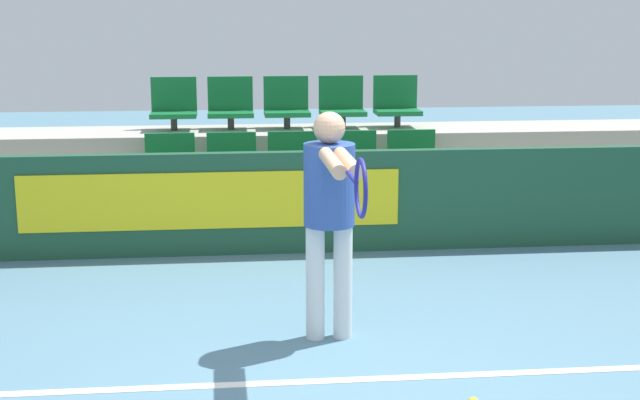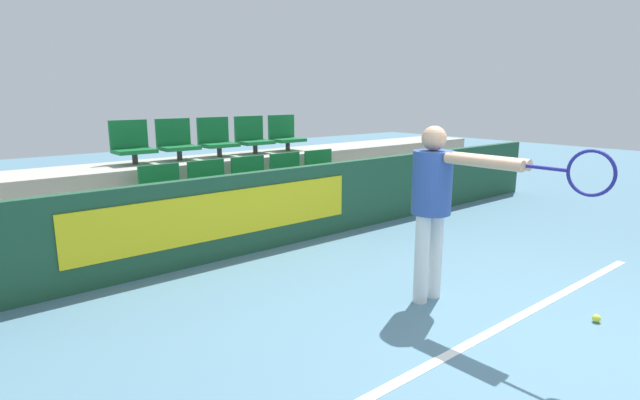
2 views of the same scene
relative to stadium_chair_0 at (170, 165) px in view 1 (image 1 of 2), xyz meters
The scene contains 16 objects.
ground_plane 4.14m from the stadium_chair_0, 72.72° to the right, with size 30.00×30.00×0.00m, color slate.
court_baseline 3.89m from the stadium_chair_0, 71.54° to the right, with size 5.09×0.08×0.01m.
barrier_wall 1.39m from the stadium_chair_0, 29.08° to the right, with size 10.89×0.14×0.95m.
bleacher_tier_front 1.31m from the stadium_chair_0, ahead, with size 10.49×0.93×0.48m.
bleacher_tier_middle 1.48m from the stadium_chair_0, 33.87° to the left, with size 10.49×0.93×0.96m.
stadium_chair_0 is the anchor object (origin of this frame).
stadium_chair_1 0.61m from the stadium_chair_0, ahead, with size 0.49×0.38×0.56m.
stadium_chair_2 1.21m from the stadium_chair_0, ahead, with size 0.49×0.38×0.56m.
stadium_chair_3 1.82m from the stadium_chair_0, ahead, with size 0.49×0.38×0.56m.
stadium_chair_4 2.42m from the stadium_chair_0, ahead, with size 0.49×0.38×0.56m.
stadium_chair_5 1.05m from the stadium_chair_0, 90.00° to the left, with size 0.49×0.38×0.56m.
stadium_chair_6 1.21m from the stadium_chair_0, 56.93° to the left, with size 0.49×0.38×0.56m.
stadium_chair_7 1.60m from the stadium_chair_0, 37.52° to the left, with size 0.49×0.38×0.56m.
stadium_chair_8 2.10m from the stadium_chair_0, 27.11° to the left, with size 0.49×0.38×0.56m.
stadium_chair_9 2.64m from the stadium_chair_0, 21.00° to the left, with size 0.49×0.38×0.56m.
tennis_player 3.23m from the stadium_chair_0, 67.11° to the right, with size 0.35×1.62×1.58m.
Camera 1 is at (-0.61, -4.82, 2.26)m, focal length 50.00 mm.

